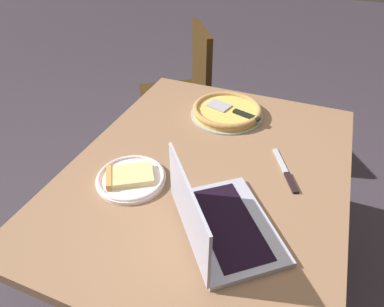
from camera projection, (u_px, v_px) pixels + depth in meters
name	position (u px, v px, depth m)	size (l,w,h in m)	color
ground_plane	(204.00, 279.00, 1.65)	(12.00, 12.00, 0.00)	#3D343E
dining_table	(208.00, 181.00, 1.24)	(1.20, 0.95, 0.72)	#8E6749
laptop	(217.00, 221.00, 0.95)	(0.43, 0.41, 0.22)	#ACACBF
pizza_plate	(130.00, 178.00, 1.14)	(0.24, 0.24, 0.04)	white
pizza_tray	(227.00, 111.00, 1.47)	(0.32, 0.32, 0.04)	#9AA5A2
table_knife	(287.00, 174.00, 1.17)	(0.22, 0.13, 0.01)	#B2BAC9
chair_near	(184.00, 88.00, 2.16)	(0.56, 0.56, 0.87)	#3C270F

